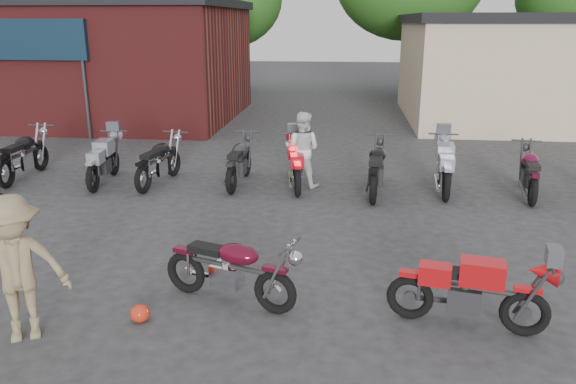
# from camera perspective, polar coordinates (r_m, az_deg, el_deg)

# --- Properties ---
(ground) EXTENTS (90.00, 90.00, 0.00)m
(ground) POSITION_cam_1_polar(r_m,az_deg,el_deg) (7.61, -4.31, -10.84)
(ground) COLOR #2E2E30
(brick_building) EXTENTS (12.00, 8.00, 4.00)m
(brick_building) POSITION_cam_1_polar(r_m,az_deg,el_deg) (23.08, -20.87, 12.12)
(brick_building) COLOR maroon
(brick_building) RESTS_ON ground
(stucco_building) EXTENTS (10.00, 8.00, 3.50)m
(stucco_building) POSITION_cam_1_polar(r_m,az_deg,el_deg) (22.86, 24.96, 10.98)
(stucco_building) COLOR tan
(stucco_building) RESTS_ON ground
(tree_0) EXTENTS (6.56, 6.56, 8.20)m
(tree_0) POSITION_cam_1_polar(r_m,az_deg,el_deg) (32.43, -23.07, 16.74)
(tree_0) COLOR #265617
(tree_0) RESTS_ON ground
(tree_1) EXTENTS (5.92, 5.92, 7.40)m
(tree_1) POSITION_cam_1_polar(r_m,az_deg,el_deg) (29.29, -6.61, 17.24)
(tree_1) COLOR #265617
(tree_1) RESTS_ON ground
(tree_2) EXTENTS (7.04, 7.04, 8.80)m
(tree_2) POSITION_cam_1_polar(r_m,az_deg,el_deg) (28.75, 12.13, 18.39)
(tree_2) COLOR #265617
(tree_2) RESTS_ON ground
(vintage_motorcycle) EXTENTS (1.96, 1.19, 1.08)m
(vintage_motorcycle) POSITION_cam_1_polar(r_m,az_deg,el_deg) (7.31, -5.82, -7.41)
(vintage_motorcycle) COLOR #4D091B
(vintage_motorcycle) RESTS_ON ground
(sportbike) EXTENTS (1.90, 0.95, 1.05)m
(sportbike) POSITION_cam_1_polar(r_m,az_deg,el_deg) (7.07, 18.08, -9.20)
(sportbike) COLOR red
(sportbike) RESTS_ON ground
(helmet) EXTENTS (0.32, 0.32, 0.22)m
(helmet) POSITION_cam_1_polar(r_m,az_deg,el_deg) (7.27, -14.79, -11.82)
(helmet) COLOR red
(helmet) RESTS_ON ground
(person_light) EXTENTS (0.94, 0.80, 1.67)m
(person_light) POSITION_cam_1_polar(r_m,az_deg,el_deg) (12.37, 1.44, 4.34)
(person_light) COLOR silver
(person_light) RESTS_ON ground
(person_tan) EXTENTS (1.30, 1.07, 1.74)m
(person_tan) POSITION_cam_1_polar(r_m,az_deg,el_deg) (7.07, -25.89, -7.05)
(person_tan) COLOR #847452
(person_tan) RESTS_ON ground
(row_bike_0) EXTENTS (0.75, 2.14, 1.23)m
(row_bike_0) POSITION_cam_1_polar(r_m,az_deg,el_deg) (14.39, -25.31, 3.62)
(row_bike_0) COLOR black
(row_bike_0) RESTS_ON ground
(row_bike_1) EXTENTS (0.85, 2.05, 1.16)m
(row_bike_1) POSITION_cam_1_polar(r_m,az_deg,el_deg) (13.33, -18.27, 3.29)
(row_bike_1) COLOR gray
(row_bike_1) RESTS_ON ground
(row_bike_2) EXTENTS (0.95, 2.07, 1.16)m
(row_bike_2) POSITION_cam_1_polar(r_m,az_deg,el_deg) (12.91, -12.97, 3.29)
(row_bike_2) COLOR black
(row_bike_2) RESTS_ON ground
(row_bike_3) EXTENTS (0.75, 2.03, 1.16)m
(row_bike_3) POSITION_cam_1_polar(r_m,az_deg,el_deg) (12.61, -4.97, 3.36)
(row_bike_3) COLOR #262729
(row_bike_3) RESTS_ON ground
(row_bike_4) EXTENTS (0.94, 2.07, 1.16)m
(row_bike_4) POSITION_cam_1_polar(r_m,az_deg,el_deg) (12.39, 0.79, 3.15)
(row_bike_4) COLOR red
(row_bike_4) RESTS_ON ground
(row_bike_5) EXTENTS (0.92, 2.18, 1.22)m
(row_bike_5) POSITION_cam_1_polar(r_m,az_deg,el_deg) (12.04, 9.01, 2.70)
(row_bike_5) COLOR black
(row_bike_5) RESTS_ON ground
(row_bike_6) EXTENTS (0.86, 2.13, 1.21)m
(row_bike_6) POSITION_cam_1_polar(r_m,az_deg,el_deg) (12.53, 15.63, 2.79)
(row_bike_6) COLOR #9B9DA9
(row_bike_6) RESTS_ON ground
(row_bike_7) EXTENTS (0.95, 2.03, 1.13)m
(row_bike_7) POSITION_cam_1_polar(r_m,az_deg,el_deg) (12.76, 23.33, 2.10)
(row_bike_7) COLOR #540A28
(row_bike_7) RESTS_ON ground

